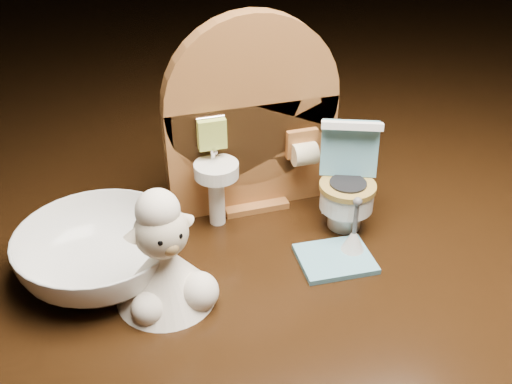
% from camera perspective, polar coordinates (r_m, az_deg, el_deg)
% --- Properties ---
extents(backdrop_panel, '(0.13, 0.05, 0.15)m').
position_cam_1_polar(backdrop_panel, '(0.42, -0.46, 6.44)').
color(backdrop_panel, '#965B2C').
rests_on(backdrop_panel, ground).
extents(toy_toilet, '(0.05, 0.06, 0.08)m').
position_cam_1_polar(toy_toilet, '(0.42, 9.04, 0.56)').
color(toy_toilet, white).
rests_on(toy_toilet, ground).
extents(bath_mat, '(0.05, 0.04, 0.00)m').
position_cam_1_polar(bath_mat, '(0.40, 7.92, -6.63)').
color(bath_mat, '#5F9FB3').
rests_on(bath_mat, ground).
extents(toilet_brush, '(0.02, 0.02, 0.05)m').
position_cam_1_polar(toilet_brush, '(0.40, 9.71, -4.71)').
color(toilet_brush, white).
rests_on(toilet_brush, ground).
extents(plush_lamb, '(0.06, 0.06, 0.08)m').
position_cam_1_polar(plush_lamb, '(0.35, -9.07, -7.11)').
color(plush_lamb, white).
rests_on(plush_lamb, ground).
extents(ceramic_bowl, '(0.11, 0.11, 0.03)m').
position_cam_1_polar(ceramic_bowl, '(0.39, -15.33, -5.95)').
color(ceramic_bowl, white).
rests_on(ceramic_bowl, ground).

